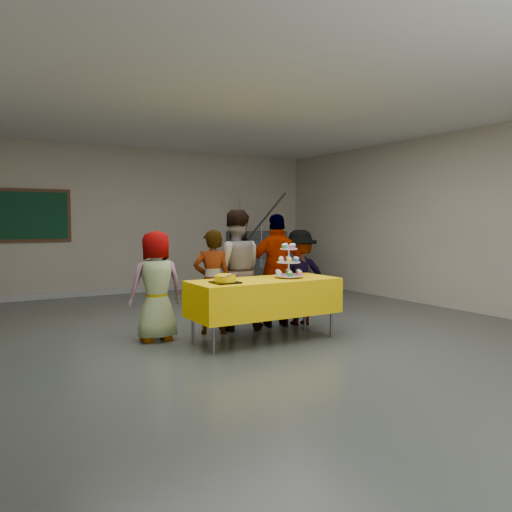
{
  "coord_description": "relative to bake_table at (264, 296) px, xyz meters",
  "views": [
    {
      "loc": [
        -3.16,
        -5.21,
        1.49
      ],
      "look_at": [
        0.06,
        0.25,
        1.05
      ],
      "focal_mm": 35.0,
      "sensor_mm": 36.0,
      "label": 1
    }
  ],
  "objects": [
    {
      "name": "bake_table",
      "position": [
        0.0,
        0.0,
        0.0
      ],
      "size": [
        1.88,
        0.78,
        0.77
      ],
      "color": "#595960",
      "rests_on": "ground"
    },
    {
      "name": "bear_cake",
      "position": [
        -0.59,
        -0.09,
        0.27
      ],
      "size": [
        0.32,
        0.36,
        0.12
      ],
      "color": "black",
      "rests_on": "bake_table"
    },
    {
      "name": "schoolchild_e",
      "position": [
        0.96,
        0.58,
        0.13
      ],
      "size": [
        0.99,
        0.73,
        1.37
      ],
      "primitive_type": "imported",
      "rotation": [
        0.0,
        0.0,
        2.87
      ],
      "color": "slate",
      "rests_on": "ground"
    },
    {
      "name": "cupcake_stand",
      "position": [
        0.36,
        -0.01,
        0.39
      ],
      "size": [
        0.38,
        0.38,
        0.44
      ],
      "color": "silver",
      "rests_on": "bake_table"
    },
    {
      "name": "staircase",
      "position": [
        2.64,
        4.07,
        -0.07
      ],
      "size": [
        1.3,
        2.4,
        2.04
      ],
      "color": "#424447",
      "rests_on": "ground"
    },
    {
      "name": "schoolchild_c",
      "position": [
        -0.02,
        0.75,
        0.27
      ],
      "size": [
        0.98,
        0.89,
        1.65
      ],
      "primitive_type": "imported",
      "rotation": [
        0.0,
        0.0,
        2.73
      ],
      "color": "slate",
      "rests_on": "ground"
    },
    {
      "name": "schoolchild_a",
      "position": [
        -1.16,
        0.68,
        0.13
      ],
      "size": [
        0.68,
        0.44,
        1.38
      ],
      "primitive_type": "imported",
      "rotation": [
        0.0,
        0.0,
        3.13
      ],
      "color": "slate",
      "rests_on": "ground"
    },
    {
      "name": "noticeboard",
      "position": [
        -2.05,
        4.91,
        1.04
      ],
      "size": [
        1.3,
        0.05,
        1.0
      ],
      "color": "#472B16",
      "rests_on": "ground"
    },
    {
      "name": "schoolchild_d",
      "position": [
        0.6,
        0.61,
        0.24
      ],
      "size": [
        1.01,
        0.71,
        1.6
      ],
      "primitive_type": "imported",
      "rotation": [
        0.0,
        0.0,
        2.76
      ],
      "color": "slate",
      "rests_on": "ground"
    },
    {
      "name": "schoolchild_b",
      "position": [
        -0.39,
        0.67,
        0.14
      ],
      "size": [
        0.59,
        0.5,
        1.38
      ],
      "primitive_type": "imported",
      "rotation": [
        0.0,
        0.0,
        2.75
      ],
      "color": "slate",
      "rests_on": "ground"
    },
    {
      "name": "room_shell",
      "position": [
        -0.06,
        -0.04,
        1.57
      ],
      "size": [
        10.0,
        10.04,
        3.02
      ],
      "color": "#4C514C",
      "rests_on": "ground"
    }
  ]
}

